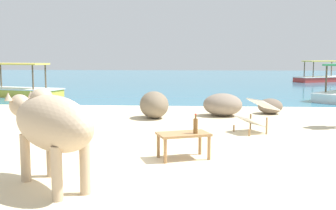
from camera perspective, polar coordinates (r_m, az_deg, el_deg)
sand_beach at (r=5.71m, az=2.53°, el=-8.93°), size 18.00×14.00×0.04m
water_surface at (r=27.54m, az=3.68°, el=3.56°), size 60.00×36.00×0.03m
cow at (r=4.93m, az=-16.16°, el=-2.43°), size 1.71×1.75×1.15m
low_bench_table at (r=6.11m, az=2.17°, el=-4.50°), size 0.87×0.69×0.39m
bottle at (r=6.05m, az=3.87°, el=-2.88°), size 0.07×0.07×0.30m
deck_chair_near at (r=8.38m, az=12.29°, el=-1.18°), size 0.93×0.84×0.68m
shore_rock_large at (r=11.21m, az=14.11°, el=-0.16°), size 0.78×0.76×0.41m
shore_rock_medium at (r=11.36m, az=-14.56°, el=-0.29°), size 0.63×0.67×0.33m
shore_rock_small at (r=10.10m, az=-1.96°, el=0.03°), size 0.94×1.09×0.67m
shore_rock_flat at (r=10.59m, az=7.66°, el=0.05°), size 1.13×1.02×0.58m
boat_red at (r=26.80m, az=20.79°, el=3.66°), size 3.80×2.68×1.29m
boat_yellow at (r=17.02m, az=-20.42°, el=2.09°), size 3.85×2.09×1.29m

